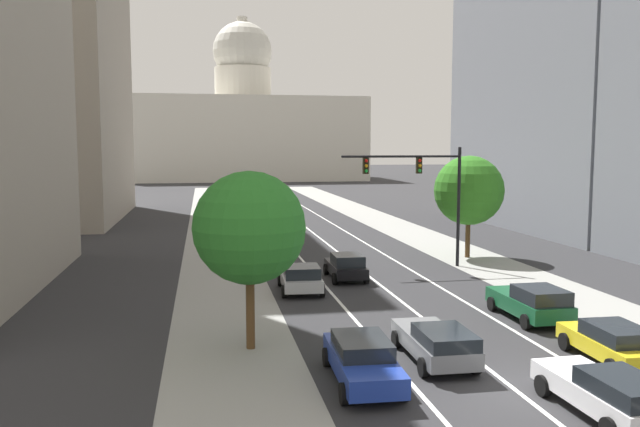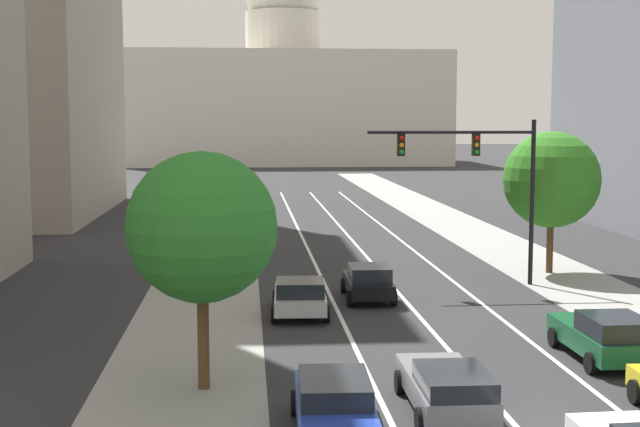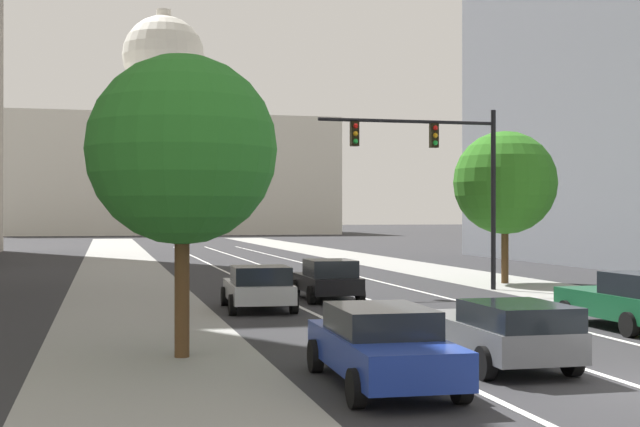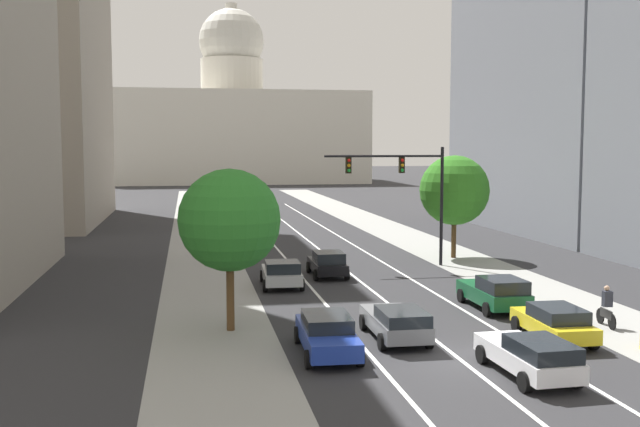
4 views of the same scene
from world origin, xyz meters
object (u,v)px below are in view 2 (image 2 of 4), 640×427
Objects in this scene: car_silver at (300,296)px; car_black at (368,282)px; car_green at (605,336)px; street_tree_mid_left at (202,227)px; car_gray at (447,387)px; capitol_building at (284,97)px; traffic_signal_mast at (483,168)px; street_tree_near_right at (552,180)px; car_blue at (335,407)px.

car_black is at bearing -45.86° from car_silver.
car_green is 0.69× the size of street_tree_mid_left.
car_gray is 0.70× the size of street_tree_mid_left.
car_silver is 10.07m from street_tree_mid_left.
traffic_signal_mast is (3.97, -110.87, -5.81)m from capitol_building.
car_gray is 18.26m from traffic_signal_mast.
street_tree_mid_left is (-6.14, 2.70, 3.73)m from car_gray.
street_tree_near_right is (15.70, 17.01, 0.03)m from street_tree_mid_left.
traffic_signal_mast reaches higher than street_tree_mid_left.
street_tree_near_right is at bearing -28.67° from car_blue.
car_gray is at bearing -90.66° from capitol_building.
street_tree_mid_left reaches higher than car_silver.
traffic_signal_mast is at bearing -145.07° from street_tree_near_right.
street_tree_near_right reaches higher than car_silver.
capitol_building is at bearing 1.85° from car_green.
car_gray is (2.95, 1.35, -0.02)m from car_blue.
car_black is 11.69m from street_tree_near_right.
street_tree_near_right is (12.51, 21.05, 3.73)m from car_blue.
car_silver is 12.85m from car_blue.
capitol_building is 7.00× the size of traffic_signal_mast.
car_green is 7.37m from car_gray.
car_blue is at bearing -114.79° from traffic_signal_mast.
traffic_signal_mast is 1.10× the size of street_tree_near_right.
car_gray is at bearing -162.88° from car_silver.
car_gray is at bearing -107.94° from traffic_signal_mast.
capitol_building is at bearing 0.30° from car_black.
car_black is at bearing -149.68° from street_tree_near_right.
capitol_building is at bearing 0.53° from car_silver.
capitol_building is at bearing 92.05° from traffic_signal_mast.
street_tree_mid_left is at bearing -93.49° from capitol_building.
car_blue is at bearing -51.73° from street_tree_mid_left.
street_tree_near_right is at bearing -54.06° from car_silver.
car_gray is (-1.48, -127.70, -10.29)m from capitol_building.
traffic_signal_mast is at bearing -54.91° from car_silver.
capitol_building is 111.09m from traffic_signal_mast.
street_tree_mid_left is 23.15m from street_tree_near_right.
car_gray is at bearing -63.41° from car_blue.
car_blue is (-8.85, -5.76, -0.05)m from car_green.
capitol_building reaches higher than car_green.
car_blue is 3.24m from car_gray.
traffic_signal_mast is at bearing 1.88° from car_green.
car_silver is 3.94m from car_black.
car_green is at bearing -87.91° from traffic_signal_mast.
car_silver is 11.88m from car_gray.
car_black is (2.95, 15.46, 0.01)m from car_blue.
traffic_signal_mast is at bearing -22.74° from car_blue.
car_green is 0.93× the size of car_blue.
car_gray is 1.11× the size of car_black.
car_blue is 20.52m from traffic_signal_mast.
car_green is 0.66× the size of street_tree_near_right.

